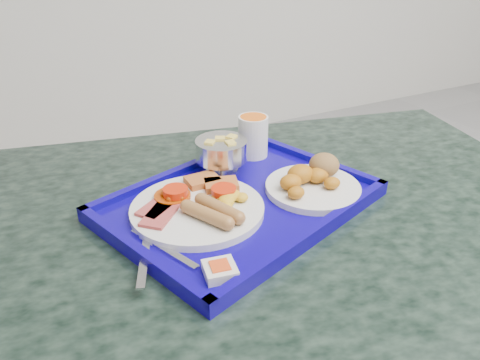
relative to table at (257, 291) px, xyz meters
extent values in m
cylinder|color=slate|center=(0.00, 0.00, -0.18)|extent=(0.11, 0.11, 0.67)
cube|color=black|center=(0.00, 0.00, 0.17)|extent=(1.32, 1.03, 0.04)
cube|color=#0D0288|center=(-0.03, 0.02, 0.20)|extent=(0.53, 0.46, 0.02)
cube|color=#0D0288|center=(-0.08, 0.17, 0.21)|extent=(0.43, 0.16, 0.01)
cube|color=#0D0288|center=(0.03, -0.13, 0.21)|extent=(0.43, 0.16, 0.01)
cube|color=#0D0288|center=(0.18, 0.09, 0.21)|extent=(0.12, 0.32, 0.01)
cube|color=#0D0288|center=(-0.23, -0.05, 0.21)|extent=(0.12, 0.32, 0.01)
cylinder|color=silver|center=(-0.11, 0.02, 0.21)|extent=(0.23, 0.23, 0.01)
cube|color=#BC4B4B|center=(-0.17, 0.04, 0.22)|extent=(0.09, 0.08, 0.01)
cube|color=#BC4B4B|center=(-0.17, 0.02, 0.22)|extent=(0.08, 0.08, 0.01)
cylinder|color=#B64207|center=(-0.14, 0.06, 0.22)|extent=(0.06, 0.06, 0.01)
sphere|color=#B64207|center=(-0.15, 0.05, 0.23)|extent=(0.01, 0.01, 0.01)
sphere|color=#B64207|center=(-0.14, 0.07, 0.23)|extent=(0.01, 0.01, 0.01)
sphere|color=#B64207|center=(-0.14, 0.08, 0.23)|extent=(0.01, 0.01, 0.01)
sphere|color=#B64207|center=(-0.12, 0.07, 0.23)|extent=(0.01, 0.01, 0.01)
sphere|color=#B64207|center=(-0.12, 0.08, 0.23)|extent=(0.01, 0.01, 0.01)
sphere|color=#B64207|center=(-0.15, 0.07, 0.23)|extent=(0.01, 0.01, 0.01)
sphere|color=#B64207|center=(-0.13, 0.06, 0.23)|extent=(0.01, 0.01, 0.01)
sphere|color=#B64207|center=(-0.13, 0.07, 0.23)|extent=(0.01, 0.01, 0.01)
sphere|color=#B64207|center=(-0.15, 0.07, 0.23)|extent=(0.01, 0.01, 0.01)
sphere|color=#B64207|center=(-0.13, 0.05, 0.23)|extent=(0.01, 0.01, 0.01)
sphere|color=#B64207|center=(-0.14, 0.05, 0.23)|extent=(0.01, 0.01, 0.01)
sphere|color=#B64207|center=(-0.11, 0.06, 0.23)|extent=(0.01, 0.01, 0.01)
sphere|color=#B64207|center=(-0.15, 0.07, 0.23)|extent=(0.01, 0.01, 0.01)
sphere|color=#B64207|center=(-0.14, 0.07, 0.23)|extent=(0.01, 0.01, 0.01)
sphere|color=#B64207|center=(-0.14, 0.06, 0.23)|extent=(0.01, 0.01, 0.01)
sphere|color=#B64207|center=(-0.13, 0.04, 0.23)|extent=(0.01, 0.01, 0.01)
cube|color=#BE662F|center=(-0.07, 0.09, 0.22)|extent=(0.06, 0.04, 0.01)
cube|color=#BE662F|center=(-0.05, 0.06, 0.22)|extent=(0.07, 0.06, 0.01)
cylinder|color=brown|center=(-0.11, -0.03, 0.23)|extent=(0.06, 0.09, 0.02)
cylinder|color=brown|center=(-0.09, -0.02, 0.23)|extent=(0.05, 0.09, 0.02)
ellipsoid|color=gold|center=(-0.07, 0.02, 0.23)|extent=(0.03, 0.03, 0.02)
ellipsoid|color=gold|center=(-0.07, 0.00, 0.23)|extent=(0.03, 0.03, 0.02)
ellipsoid|color=gold|center=(-0.05, 0.03, 0.23)|extent=(0.03, 0.03, 0.02)
ellipsoid|color=gold|center=(-0.05, 0.01, 0.23)|extent=(0.03, 0.03, 0.02)
ellipsoid|color=gold|center=(-0.06, 0.01, 0.23)|extent=(0.02, 0.02, 0.02)
ellipsoid|color=gold|center=(-0.06, 0.01, 0.23)|extent=(0.03, 0.03, 0.02)
ellipsoid|color=gold|center=(-0.07, -0.01, 0.22)|extent=(0.02, 0.02, 0.01)
ellipsoid|color=gold|center=(-0.03, 0.00, 0.22)|extent=(0.02, 0.02, 0.02)
cylinder|color=red|center=(-0.13, 0.06, 0.23)|extent=(0.04, 0.04, 0.01)
cylinder|color=red|center=(-0.06, 0.02, 0.23)|extent=(0.04, 0.04, 0.01)
cylinder|color=silver|center=(0.11, -0.01, 0.21)|extent=(0.17, 0.17, 0.01)
ellipsoid|color=#B86D15|center=(0.13, -0.03, 0.23)|extent=(0.03, 0.03, 0.02)
ellipsoid|color=#B86D15|center=(0.12, 0.00, 0.23)|extent=(0.04, 0.03, 0.03)
ellipsoid|color=#B86D15|center=(0.09, 0.01, 0.23)|extent=(0.05, 0.04, 0.03)
ellipsoid|color=#B86D15|center=(0.06, 0.00, 0.23)|extent=(0.04, 0.03, 0.03)
ellipsoid|color=#B86D15|center=(0.05, -0.03, 0.23)|extent=(0.03, 0.03, 0.02)
ellipsoid|color=olive|center=(0.15, 0.01, 0.24)|extent=(0.06, 0.06, 0.04)
cylinder|color=silver|center=(-0.01, 0.14, 0.21)|extent=(0.06, 0.06, 0.01)
cylinder|color=silver|center=(-0.01, 0.14, 0.22)|extent=(0.02, 0.02, 0.02)
cylinder|color=silver|center=(-0.01, 0.14, 0.25)|extent=(0.10, 0.10, 0.04)
cube|color=#FEE060|center=(0.02, 0.14, 0.27)|extent=(0.02, 0.02, 0.01)
cube|color=#FEE060|center=(0.00, 0.12, 0.27)|extent=(0.02, 0.02, 0.01)
cube|color=#FEE060|center=(-0.03, 0.14, 0.27)|extent=(0.03, 0.03, 0.01)
cube|color=#FEE060|center=(-0.01, 0.15, 0.27)|extent=(0.02, 0.02, 0.01)
cylinder|color=white|center=(0.08, 0.18, 0.25)|extent=(0.06, 0.06, 0.09)
cylinder|color=orange|center=(0.08, 0.18, 0.29)|extent=(0.05, 0.05, 0.01)
cube|color=silver|center=(-0.19, -0.05, 0.21)|extent=(0.06, 0.14, 0.00)
ellipsoid|color=silver|center=(-0.16, 0.03, 0.21)|extent=(0.05, 0.05, 0.01)
cube|color=silver|center=(-0.22, -0.05, 0.21)|extent=(0.08, 0.17, 0.00)
cube|color=silver|center=(-0.14, -0.15, 0.21)|extent=(0.05, 0.05, 0.02)
cube|color=#E94A19|center=(-0.14, -0.15, 0.22)|extent=(0.03, 0.03, 0.00)
camera|label=1|loc=(-0.35, -0.61, 0.63)|focal=35.00mm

